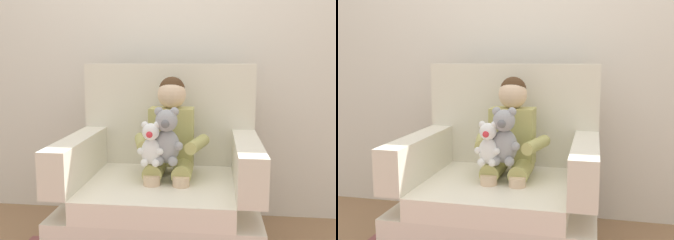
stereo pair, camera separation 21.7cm
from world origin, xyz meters
TOP-DOWN VIEW (x-y plane):
  - back_wall at (0.00, 0.72)m, footprint 6.00×0.10m
  - armchair at (0.00, 0.05)m, footprint 1.09×0.89m
  - seated_child at (0.04, 0.07)m, footprint 0.45×0.39m
  - plush_grey at (0.04, -0.07)m, footprint 0.19×0.15m
  - plush_white at (-0.04, -0.11)m, footprint 0.14×0.12m

SIDE VIEW (x-z plane):
  - armchair at x=0.00m, z-range -0.21..0.91m
  - seated_child at x=0.04m, z-range 0.26..1.09m
  - plush_white at x=-0.04m, z-range 0.57..0.81m
  - plush_grey at x=0.04m, z-range 0.56..0.88m
  - back_wall at x=0.00m, z-range 0.00..2.60m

